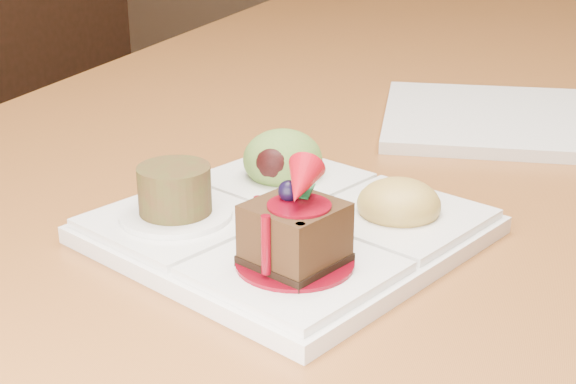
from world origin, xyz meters
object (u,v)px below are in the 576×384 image
(dining_table, at_px, (489,109))
(sampler_plate, at_px, (289,212))
(chair_left, at_px, (100,109))
(second_plate, at_px, (499,119))

(dining_table, xyz_separation_m, sampler_plate, (-0.07, -0.63, 0.09))
(chair_left, bearing_deg, second_plate, 65.49)
(dining_table, distance_m, chair_left, 0.82)
(second_plate, bearing_deg, chair_left, 147.91)
(sampler_plate, xyz_separation_m, second_plate, (0.11, 0.33, -0.01))
(chair_left, height_order, sampler_plate, chair_left)
(sampler_plate, relative_size, second_plate, 1.27)
(sampler_plate, height_order, second_plate, sampler_plate)
(sampler_plate, distance_m, second_plate, 0.35)
(second_plate, bearing_deg, dining_table, 97.30)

